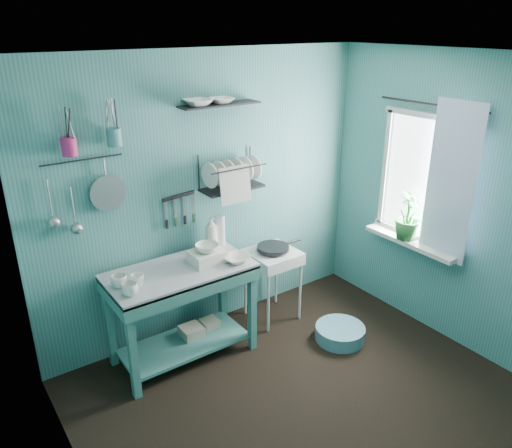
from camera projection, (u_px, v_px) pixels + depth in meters
floor at (316, 409)px, 3.73m from camera, size 3.20×3.20×0.00m
ceiling at (336, 58)px, 2.78m from camera, size 3.20×3.20×0.00m
wall_back at (209, 197)px, 4.39m from camera, size 3.20×0.00×3.20m
wall_left at (78, 344)px, 2.40m from camera, size 0.00×3.00×3.00m
wall_right at (469, 209)px, 4.11m from camera, size 0.00×3.00×3.00m
work_counter at (182, 314)px, 4.17m from camera, size 1.23×0.69×0.84m
mug_left at (130, 289)px, 3.62m from camera, size 0.12×0.12×0.10m
mug_mid at (137, 280)px, 3.75m from camera, size 0.14×0.14×0.09m
mug_right at (119, 281)px, 3.73m from camera, size 0.17×0.17×0.10m
wash_tub at (208, 257)px, 4.11m from camera, size 0.28×0.22×0.10m
tub_bowl at (207, 248)px, 4.08m from camera, size 0.20×0.19×0.06m
soap_bottle at (211, 232)px, 4.33m from camera, size 0.12×0.12×0.30m
water_bottle at (220, 230)px, 4.40m from camera, size 0.09×0.09×0.28m
counter_bowl at (236, 259)px, 4.13m from camera, size 0.22×0.22×0.05m
hotplate_stand at (272, 284)px, 4.77m from camera, size 0.51×0.51×0.70m
frying_pan at (273, 248)px, 4.63m from camera, size 0.30×0.30×0.03m
knife_strip at (178, 196)px, 4.17m from camera, size 0.32×0.07×0.03m
dish_rack at (232, 171)px, 4.29m from camera, size 0.58×0.31×0.32m
upper_shelf at (220, 105)px, 4.05m from camera, size 0.70×0.19×0.01m
shelf_bowl_left at (198, 105)px, 3.94m from camera, size 0.22×0.22×0.05m
shelf_bowl_right at (221, 102)px, 4.05m from camera, size 0.20×0.20×0.05m
utensil_cup_magenta at (69, 147)px, 3.48m from camera, size 0.11×0.11×0.13m
utensil_cup_teal at (114, 137)px, 3.65m from camera, size 0.11×0.11×0.13m
colander at (108, 193)px, 3.78m from camera, size 0.28×0.03×0.28m
ladle_outer at (50, 199)px, 3.55m from camera, size 0.01×0.01×0.30m
ladle_inner at (73, 206)px, 3.67m from camera, size 0.01×0.01×0.30m
hook_rail at (82, 160)px, 3.61m from camera, size 0.60×0.01×0.01m
window_glass at (424, 179)px, 4.39m from camera, size 0.00×1.10×1.10m
windowsill at (410, 242)px, 4.56m from camera, size 0.16×0.95×0.04m
curtain at (451, 183)px, 4.11m from camera, size 0.00×1.35×1.35m
curtain_rod at (431, 104)px, 4.12m from camera, size 0.02×1.05×0.02m
potted_plant at (408, 216)px, 4.51m from camera, size 0.33×0.33×0.44m
storage_tin_large at (192, 338)px, 4.38m from camera, size 0.18×0.18×0.22m
storage_tin_small at (210, 329)px, 4.51m from camera, size 0.15×0.15×0.20m
floor_basin at (340, 333)px, 4.52m from camera, size 0.45×0.45×0.13m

